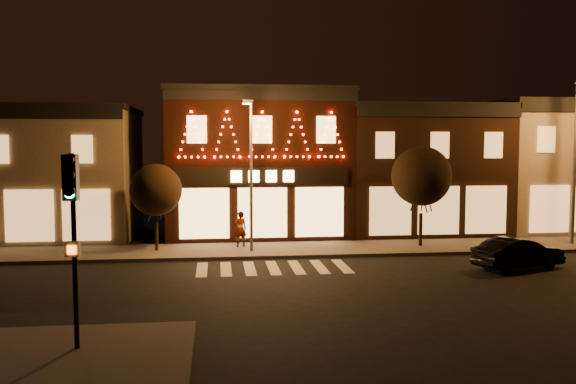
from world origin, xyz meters
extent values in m
plane|color=black|center=(0.00, 0.00, 0.00)|extent=(120.00, 120.00, 0.00)
cube|color=#47423D|center=(2.00, 8.00, 0.07)|extent=(44.00, 4.00, 0.15)
cube|color=#47423D|center=(-6.50, -7.50, 0.07)|extent=(7.00, 7.00, 0.15)
cube|color=#7A6956|center=(-13.00, 14.00, 3.50)|extent=(12.00, 8.00, 7.00)
cube|color=black|center=(-13.00, 14.00, 7.15)|extent=(12.20, 8.20, 0.30)
cube|color=black|center=(0.00, 14.00, 4.00)|extent=(10.00, 8.00, 8.00)
cube|color=black|center=(0.00, 14.00, 8.15)|extent=(10.20, 8.20, 0.30)
cube|color=black|center=(0.00, 9.95, 7.75)|extent=(10.00, 0.25, 0.50)
cube|color=black|center=(0.00, 9.90, 3.60)|extent=(9.00, 0.15, 0.90)
cube|color=#FFD87F|center=(0.00, 9.80, 3.60)|extent=(3.40, 0.08, 0.60)
cube|color=#311C11|center=(9.50, 14.00, 3.60)|extent=(9.00, 8.00, 7.20)
cube|color=black|center=(9.50, 14.00, 7.35)|extent=(9.20, 8.20, 0.30)
cube|color=black|center=(9.50, 9.95, 6.95)|extent=(9.00, 0.25, 0.50)
cube|color=#7A6956|center=(18.50, 14.00, 3.75)|extent=(9.00, 8.00, 7.50)
cube|color=black|center=(18.50, 14.00, 7.65)|extent=(9.20, 8.20, 0.30)
cylinder|color=black|center=(-5.88, -6.02, 2.59)|extent=(0.13, 0.13, 4.89)
cube|color=black|center=(-5.87, -6.25, 4.45)|extent=(0.35, 0.33, 1.12)
cylinder|color=#19FF72|center=(-5.86, -6.42, 4.08)|extent=(0.24, 0.07, 0.23)
cube|color=beige|center=(-5.87, -6.23, 2.70)|extent=(0.35, 0.25, 0.36)
cylinder|color=#59595E|center=(-0.72, 7.46, 3.72)|extent=(0.14, 0.14, 7.14)
cylinder|color=#59595E|center=(-0.85, 6.75, 7.20)|extent=(0.34, 1.42, 0.09)
cube|color=#59595E|center=(-0.97, 6.05, 7.15)|extent=(0.48, 0.33, 0.16)
cube|color=orange|center=(-0.97, 6.05, 7.06)|extent=(0.37, 0.24, 0.04)
cylinder|color=#59595E|center=(15.79, 7.66, 4.29)|extent=(0.17, 0.17, 8.29)
cylinder|color=black|center=(-5.25, 8.11, 0.83)|extent=(0.16, 0.16, 1.36)
sphere|color=black|center=(-5.25, 8.11, 3.07)|extent=(2.49, 2.49, 2.49)
cylinder|color=black|center=(7.83, 7.97, 0.97)|extent=(0.18, 0.18, 1.64)
sphere|color=black|center=(7.83, 7.97, 3.66)|extent=(3.00, 3.00, 3.00)
imported|color=black|center=(10.27, 2.65, 0.66)|extent=(4.26, 2.56, 1.32)
imported|color=gray|center=(-1.20, 8.70, 1.04)|extent=(0.73, 0.57, 1.77)
camera|label=1|loc=(-2.37, -21.48, 5.26)|focal=38.05mm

